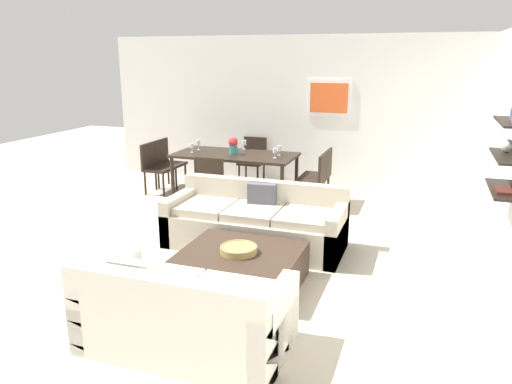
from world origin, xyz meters
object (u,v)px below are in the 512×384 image
at_px(centerpiece_vase, 233,145).
at_px(wine_glass_head, 244,143).
at_px(sofa_beige, 256,224).
at_px(dining_chair_head, 253,158).
at_px(dining_chair_left_near, 154,165).
at_px(dining_chair_left_far, 167,160).
at_px(wine_glass_right_far, 279,149).
at_px(loveseat_white, 184,315).
at_px(wine_glass_left_far, 198,143).
at_px(dining_chair_right_near, 315,178).
at_px(dining_table, 235,157).
at_px(decorative_bowl, 239,249).
at_px(dining_chair_right_far, 321,172).
at_px(coffee_table, 241,268).
at_px(dining_chair_foot, 213,180).
at_px(wine_glass_right_near, 275,151).
at_px(wine_glass_left_near, 192,146).

bearing_deg(centerpiece_vase, wine_glass_head, 88.78).
height_order(sofa_beige, dining_chair_head, dining_chair_head).
bearing_deg(wine_glass_head, dining_chair_left_near, -154.96).
bearing_deg(dining_chair_left_far, wine_glass_head, 8.59).
bearing_deg(wine_glass_right_far, loveseat_white, -83.09).
bearing_deg(dining_chair_head, wine_glass_head, -90.00).
distance_m(dining_chair_head, centerpiece_vase, 1.04).
distance_m(sofa_beige, wine_glass_left_far, 2.86).
distance_m(loveseat_white, dining_chair_right_near, 4.11).
bearing_deg(dining_table, dining_chair_right_near, -8.98).
relative_size(sofa_beige, loveseat_white, 1.33).
distance_m(dining_table, dining_chair_left_far, 1.46).
distance_m(decorative_bowl, dining_chair_right_far, 3.39).
xyz_separation_m(sofa_beige, dining_chair_head, (-1.08, 2.92, 0.21)).
distance_m(sofa_beige, dining_chair_right_near, 1.83).
height_order(loveseat_white, coffee_table, loveseat_white).
xyz_separation_m(dining_chair_foot, wine_glass_right_far, (0.74, 1.03, 0.36)).
xyz_separation_m(decorative_bowl, wine_glass_left_far, (-2.03, 3.28, 0.45)).
distance_m(decorative_bowl, wine_glass_right_near, 3.11).
xyz_separation_m(coffee_table, decorative_bowl, (-0.00, -0.05, 0.23)).
bearing_deg(dining_chair_right_near, wine_glass_right_near, 171.63).
height_order(dining_chair_left_far, wine_glass_left_near, wine_glass_left_near).
bearing_deg(dining_table, dining_chair_left_near, -171.02).
xyz_separation_m(coffee_table, centerpiece_vase, (-1.31, 3.06, 0.72)).
distance_m(dining_chair_head, dining_chair_left_far, 1.58).
bearing_deg(dining_chair_left_far, wine_glass_left_near, -26.87).
bearing_deg(centerpiece_vase, dining_chair_right_near, -7.00).
height_order(dining_chair_left_near, dining_chair_left_far, same).
relative_size(sofa_beige, dining_chair_left_far, 2.52).
height_order(loveseat_white, dining_chair_left_far, dining_chair_left_far).
height_order(wine_glass_left_near, wine_glass_head, wine_glass_head).
xyz_separation_m(decorative_bowl, dining_chair_left_far, (-2.72, 3.38, 0.08)).
bearing_deg(wine_glass_left_far, dining_chair_left_far, 171.63).
relative_size(dining_chair_right_far, wine_glass_left_near, 5.83).
relative_size(coffee_table, wine_glass_left_near, 8.06).
height_order(sofa_beige, wine_glass_right_near, wine_glass_right_near).
distance_m(dining_chair_left_far, wine_glass_left_near, 0.85).
height_order(coffee_table, dining_chair_head, dining_chair_head).
bearing_deg(dining_chair_right_far, wine_glass_left_near, -170.82).
height_order(loveseat_white, wine_glass_left_far, wine_glass_left_far).
bearing_deg(wine_glass_right_far, wine_glass_left_near, -170.45).
height_order(sofa_beige, dining_chair_left_near, dining_chair_left_near).
height_order(dining_chair_right_far, wine_glass_head, wine_glass_head).
distance_m(sofa_beige, dining_chair_foot, 1.55).
bearing_deg(dining_chair_right_near, wine_glass_head, 154.96).
distance_m(decorative_bowl, dining_chair_foot, 2.60).
relative_size(dining_chair_foot, dining_chair_left_far, 1.00).
distance_m(dining_table, wine_glass_left_near, 0.77).
bearing_deg(dining_chair_head, dining_chair_right_far, -25.56).
bearing_deg(decorative_bowl, loveseat_white, -90.95).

